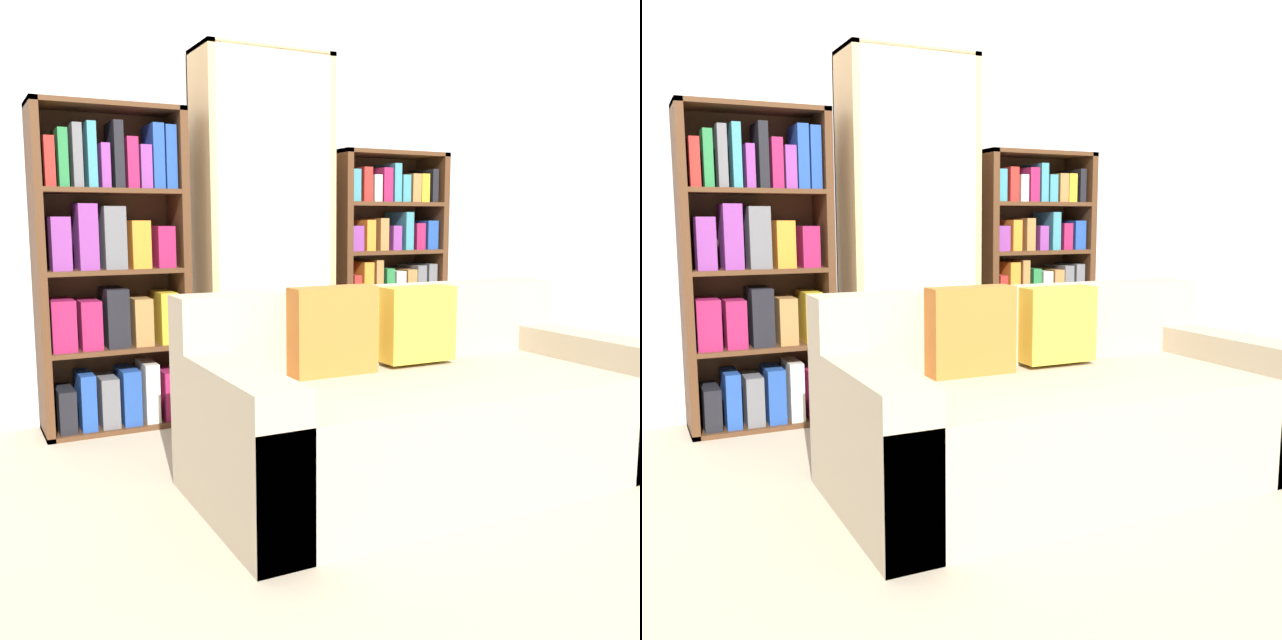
{
  "view_description": "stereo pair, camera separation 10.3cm",
  "coord_description": "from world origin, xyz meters",
  "views": [
    {
      "loc": [
        -1.5,
        -1.67,
        1.08
      ],
      "look_at": [
        0.06,
        1.33,
        0.6
      ],
      "focal_mm": 40.0,
      "sensor_mm": 36.0,
      "label": 1
    },
    {
      "loc": [
        -1.41,
        -1.72,
        1.08
      ],
      "look_at": [
        0.06,
        1.33,
        0.6
      ],
      "focal_mm": 40.0,
      "sensor_mm": 36.0,
      "label": 2
    }
  ],
  "objects": [
    {
      "name": "wine_bottle",
      "position": [
        0.44,
        1.6,
        0.14
      ],
      "size": [
        0.09,
        0.09,
        0.35
      ],
      "color": "#192333",
      "rests_on": "ground"
    },
    {
      "name": "bookshelf_left",
      "position": [
        -0.77,
        2.03,
        0.79
      ],
      "size": [
        0.74,
        0.32,
        1.64
      ],
      "color": "#4C2D19",
      "rests_on": "ground"
    },
    {
      "name": "bookshelf_right",
      "position": [
        0.88,
        2.03,
        0.72
      ],
      "size": [
        0.72,
        0.32,
        1.48
      ],
      "color": "#4C2D19",
      "rests_on": "ground"
    },
    {
      "name": "ground_plane",
      "position": [
        0.0,
        0.0,
        0.0
      ],
      "size": [
        16.0,
        16.0,
        0.0
      ],
      "primitive_type": "plane",
      "color": "tan"
    },
    {
      "name": "couch",
      "position": [
        0.19,
        0.69,
        0.29
      ],
      "size": [
        1.86,
        0.9,
        0.81
      ],
      "color": "tan",
      "rests_on": "ground"
    },
    {
      "name": "display_cabinet",
      "position": [
        0.06,
        2.02,
        0.98
      ],
      "size": [
        0.73,
        0.36,
        1.97
      ],
      "color": "tan",
      "rests_on": "ground"
    },
    {
      "name": "wall_back",
      "position": [
        0.0,
        2.24,
        1.35
      ],
      "size": [
        7.08,
        0.06,
        2.7
      ],
      "color": "silver",
      "rests_on": "ground"
    }
  ]
}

